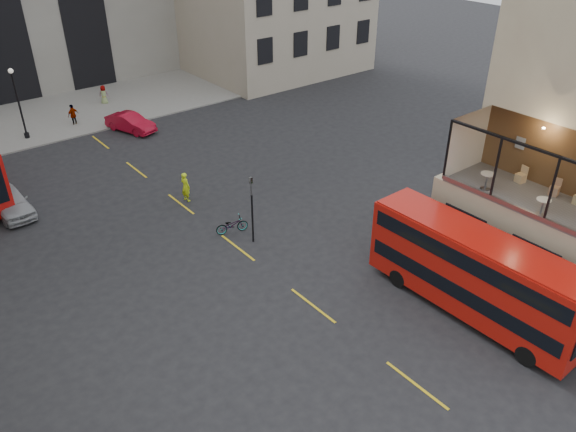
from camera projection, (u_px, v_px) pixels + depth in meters
ground at (449, 361)px, 22.31m from camera, size 140.00×140.00×0.00m
host_frontage at (549, 257)px, 24.67m from camera, size 3.00×11.00×4.50m
cafe_floor at (562, 211)px, 23.51m from camera, size 3.00×10.00×0.10m
pavement_far at (12, 123)px, 44.64m from camera, size 40.00×12.00×0.12m
traffic_light_near at (252, 202)px, 28.62m from camera, size 0.16×0.20×3.80m
street_lamp_b at (20, 108)px, 40.76m from camera, size 0.36×0.36×5.33m
bus_near at (474, 270)px, 23.88m from camera, size 2.41×9.82×3.90m
car_a at (10, 202)px, 32.08m from camera, size 1.93×4.46×1.50m
car_b at (130, 123)px, 43.00m from camera, size 2.78×4.43×1.38m
bicycle at (232, 225)px, 30.40m from camera, size 1.89×1.11×0.94m
cyclist at (185, 187)px, 33.30m from camera, size 0.56×0.74×1.83m
pedestrian_c at (73, 115)px, 43.98m from camera, size 1.08×0.73×1.70m
pedestrian_d at (104, 95)px, 48.32m from camera, size 0.96×0.92×1.65m
cafe_table_mid at (543, 204)px, 22.93m from camera, size 0.58×0.58×0.73m
cafe_table_far at (487, 179)px, 24.89m from camera, size 0.62×0.62×0.77m
cafe_chair_c at (554, 190)px, 24.54m from camera, size 0.45×0.45×0.77m
cafe_chair_d at (521, 177)px, 25.62m from camera, size 0.44×0.44×0.78m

